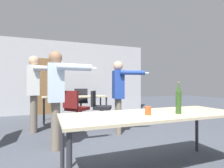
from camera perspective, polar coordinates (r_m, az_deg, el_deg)
back_wall at (r=6.99m, az=-11.85°, el=2.08°), size 5.73×0.12×2.74m
conference_table_near at (r=2.27m, az=13.36°, el=-10.71°), size 2.25×0.80×0.73m
conference_table_far at (r=5.44m, az=-11.87°, el=-4.63°), size 1.90×0.74×0.73m
person_left_plaid at (r=4.40m, az=-23.95°, el=-0.65°), size 0.80×0.69×1.75m
person_far_watching at (r=3.88m, az=2.19°, el=-1.77°), size 0.71×0.66×1.61m
person_center_tall at (r=3.12m, az=-17.71°, el=-1.96°), size 0.77×0.67×1.66m
office_chair_far_left at (r=4.50m, az=-11.87°, el=-8.43°), size 0.69×0.68×0.94m
office_chair_side_rolled at (r=4.88m, az=-3.98°, el=-8.01°), size 0.66×0.63×0.91m
office_chair_mid_tucked at (r=6.16m, az=-10.11°, el=-6.11°), size 0.53×0.59×0.95m
beer_bottle at (r=2.29m, az=20.89°, el=-4.50°), size 0.07×0.07×0.39m
drink_cup at (r=2.12m, az=11.69°, el=-8.52°), size 0.07×0.07×0.10m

